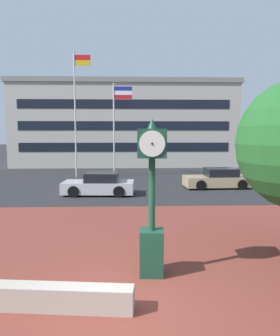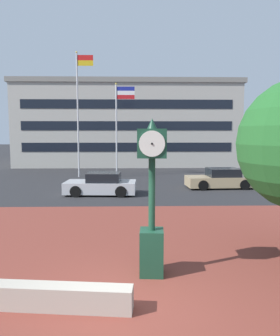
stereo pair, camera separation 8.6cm
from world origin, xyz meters
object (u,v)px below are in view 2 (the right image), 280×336
(car_street_mid, at_px, (221,179))
(flagpole_primary, at_px, (79,107))
(car_street_far, at_px, (101,185))
(street_clock, at_px, (152,200))
(flagpole_secondary, at_px, (119,122))
(civic_building, at_px, (128,125))

(car_street_mid, height_order, flagpole_primary, flagpole_primary)
(flagpole_primary, bearing_deg, car_street_far, -72.38)
(street_clock, height_order, car_street_far, street_clock)
(flagpole_secondary, distance_m, civic_building, 13.61)
(street_clock, relative_size, car_street_far, 0.94)
(flagpole_primary, bearing_deg, civic_building, 74.56)
(car_street_far, xyz_separation_m, flagpole_secondary, (0.72, 7.65, 3.89))
(street_clock, bearing_deg, flagpole_primary, 108.13)
(civic_building, bearing_deg, street_clock, -88.37)
(street_clock, distance_m, car_street_far, 11.12)
(street_clock, bearing_deg, car_street_mid, 71.61)
(flagpole_secondary, bearing_deg, car_street_mid, -39.56)
(flagpole_primary, xyz_separation_m, civic_building, (3.76, 13.59, -1.04))
(car_street_mid, xyz_separation_m, flagpole_primary, (-9.94, 5.61, 5.03))
(car_street_far, relative_size, civic_building, 0.17)
(car_street_mid, distance_m, car_street_far, 7.79)
(car_street_mid, distance_m, civic_building, 20.57)
(street_clock, xyz_separation_m, flagpole_secondary, (-1.52, 18.46, 2.57))
(flagpole_primary, bearing_deg, street_clock, -75.81)
(car_street_mid, xyz_separation_m, civic_building, (-6.19, 19.21, 3.98))
(flagpole_primary, distance_m, flagpole_secondary, 3.35)
(street_clock, height_order, car_street_mid, street_clock)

